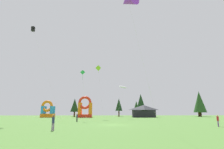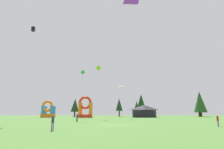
% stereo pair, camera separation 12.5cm
% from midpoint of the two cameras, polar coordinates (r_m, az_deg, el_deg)
% --- Properties ---
extents(ground_plane, '(120.00, 120.00, 0.00)m').
position_cam_midpoint_polar(ground_plane, '(31.09, 0.34, -15.10)').
color(ground_plane, '#548438').
extents(kite_black_box, '(8.08, 1.27, 21.07)m').
position_cam_midpoint_polar(kite_black_box, '(47.35, -22.97, 12.58)').
color(kite_black_box, black).
rests_on(kite_black_box, ground_plane).
extents(kite_purple_delta, '(5.82, 5.20, 17.64)m').
position_cam_midpoint_polar(kite_purple_delta, '(26.50, 4.83, 21.57)').
color(kite_purple_delta, purple).
rests_on(kite_purple_delta, ground_plane).
extents(kite_lime_diamond, '(2.28, 3.46, 15.60)m').
position_cam_midpoint_polar(kite_lime_diamond, '(57.36, -4.20, 1.82)').
color(kite_lime_diamond, '#8CD826').
rests_on(kite_lime_diamond, ground_plane).
extents(kite_green_diamond, '(1.58, 1.62, 11.78)m').
position_cam_midpoint_polar(kite_green_diamond, '(46.09, -8.97, 0.41)').
color(kite_green_diamond, green).
rests_on(kite_green_diamond, ground_plane).
extents(kite_white_parafoil, '(3.20, 1.24, 9.90)m').
position_cam_midpoint_polar(kite_white_parafoil, '(56.88, 3.35, -3.84)').
color(kite_white_parafoil, white).
rests_on(kite_white_parafoil, ground_plane).
extents(person_far_side, '(0.33, 0.33, 1.67)m').
position_cam_midpoint_polar(person_far_side, '(31.32, 29.44, -11.88)').
color(person_far_side, '#724C8C').
rests_on(person_far_side, ground_plane).
extents(person_left_edge, '(0.32, 0.32, 1.67)m').
position_cam_midpoint_polar(person_left_edge, '(40.27, -10.71, -12.55)').
color(person_left_edge, black).
rests_on(person_left_edge, ground_plane).
extents(person_near_camera, '(0.33, 0.33, 1.76)m').
position_cam_midpoint_polar(person_near_camera, '(23.29, -17.63, -13.42)').
color(person_near_camera, '#724C8C').
rests_on(person_near_camera, ground_plane).
extents(inflatable_yellow_castle, '(4.10, 3.85, 5.69)m').
position_cam_midpoint_polar(inflatable_yellow_castle, '(69.18, -19.06, -10.52)').
color(inflatable_yellow_castle, orange).
rests_on(inflatable_yellow_castle, ground_plane).
extents(inflatable_blue_arch, '(4.58, 3.70, 7.07)m').
position_cam_midpoint_polar(inflatable_blue_arch, '(65.06, -8.27, -10.40)').
color(inflatable_blue_arch, red).
rests_on(inflatable_blue_arch, ground_plane).
extents(festival_tent, '(7.48, 3.32, 4.11)m').
position_cam_midpoint_polar(festival_tent, '(65.58, 9.58, -10.96)').
color(festival_tent, black).
rests_on(festival_tent, ground_plane).
extents(tree_row_2, '(3.09, 3.09, 6.73)m').
position_cam_midpoint_polar(tree_row_2, '(73.08, -11.36, -9.17)').
color(tree_row_2, '#4C331E').
rests_on(tree_row_2, ground_plane).
extents(tree_row_3, '(2.71, 2.71, 6.91)m').
position_cam_midpoint_polar(tree_row_3, '(73.30, 2.06, -9.18)').
color(tree_row_3, '#4C331E').
rests_on(tree_row_3, ground_plane).
extents(tree_row_4, '(2.62, 2.62, 6.04)m').
position_cam_midpoint_polar(tree_row_4, '(76.93, 7.38, -9.72)').
color(tree_row_4, '#4C331E').
rests_on(tree_row_4, ground_plane).
extents(tree_row_5, '(4.09, 4.09, 8.58)m').
position_cam_midpoint_polar(tree_row_5, '(74.18, 8.74, -8.59)').
color(tree_row_5, '#4C331E').
rests_on(tree_row_5, ground_plane).
extents(tree_row_6, '(3.23, 3.23, 6.54)m').
position_cam_midpoint_polar(tree_row_6, '(79.63, 24.75, -8.65)').
color(tree_row_6, '#4C331E').
rests_on(tree_row_6, ground_plane).
extents(tree_row_7, '(4.80, 4.80, 9.56)m').
position_cam_midpoint_polar(tree_row_7, '(79.96, 25.06, -7.57)').
color(tree_row_7, '#4C331E').
rests_on(tree_row_7, ground_plane).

